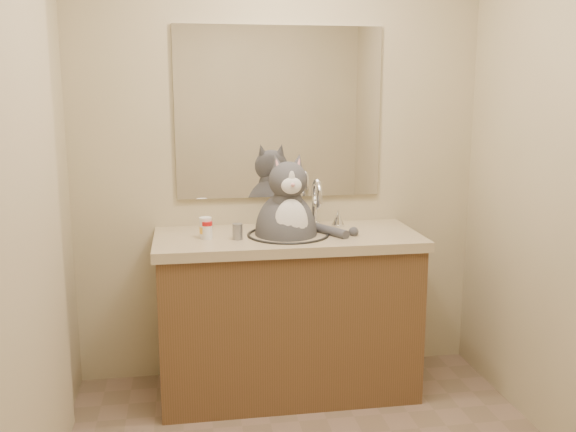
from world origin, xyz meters
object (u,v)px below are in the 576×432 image
(pill_bottle_orange, at_px, (206,228))
(grey_canister, at_px, (237,232))
(cat, at_px, (287,227))
(pill_bottle_redcap, at_px, (207,230))

(pill_bottle_orange, height_order, grey_canister, pill_bottle_orange)
(cat, relative_size, pill_bottle_redcap, 7.16)
(pill_bottle_redcap, bearing_deg, cat, 3.88)
(cat, xyz_separation_m, pill_bottle_orange, (-0.41, -0.01, 0.01))
(cat, height_order, grey_canister, cat)
(pill_bottle_redcap, bearing_deg, grey_canister, -13.25)
(cat, bearing_deg, grey_canister, -170.09)
(cat, xyz_separation_m, pill_bottle_redcap, (-0.40, -0.03, 0.00))
(pill_bottle_redcap, height_order, grey_canister, pill_bottle_redcap)
(pill_bottle_orange, bearing_deg, cat, 0.92)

